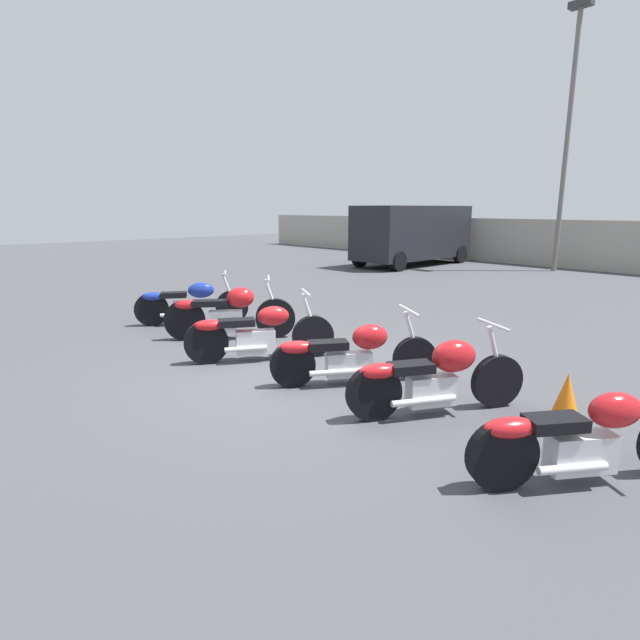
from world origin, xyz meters
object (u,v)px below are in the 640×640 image
(motorcycle_slot_4, at_px, (436,376))
(parked_van, at_px, (413,233))
(motorcycle_slot_5, at_px, (585,438))
(motorcycle_slot_3, at_px, (351,354))
(motorcycle_slot_0, at_px, (189,303))
(motorcycle_slot_2, at_px, (257,333))
(traffic_cone_far, at_px, (567,394))
(motorcycle_slot_1, at_px, (228,313))
(light_pole_left, at_px, (569,121))

(motorcycle_slot_4, distance_m, parked_van, 14.59)
(motorcycle_slot_5, bearing_deg, parked_van, 165.98)
(parked_van, bearing_deg, motorcycle_slot_5, -48.43)
(motorcycle_slot_3, relative_size, motorcycle_slot_5, 1.05)
(motorcycle_slot_4, bearing_deg, motorcycle_slot_5, 17.52)
(motorcycle_slot_0, xyz_separation_m, motorcycle_slot_2, (2.76, -0.37, -0.01))
(motorcycle_slot_2, xyz_separation_m, motorcycle_slot_4, (2.86, 0.32, 0.01))
(motorcycle_slot_5, distance_m, parked_van, 15.86)
(motorcycle_slot_2, height_order, parked_van, parked_van)
(motorcycle_slot_3, bearing_deg, motorcycle_slot_5, 25.97)
(motorcycle_slot_3, relative_size, motorcycle_slot_4, 1.01)
(motorcycle_slot_4, xyz_separation_m, parked_van, (-9.18, 11.31, 0.83))
(motorcycle_slot_3, bearing_deg, parked_van, 156.38)
(motorcycle_slot_5, relative_size, traffic_cone_far, 3.86)
(motorcycle_slot_4, height_order, motorcycle_slot_5, motorcycle_slot_4)
(motorcycle_slot_2, relative_size, motorcycle_slot_3, 1.04)
(motorcycle_slot_3, xyz_separation_m, parked_van, (-7.92, 11.31, 0.86))
(motorcycle_slot_1, relative_size, motorcycle_slot_4, 0.99)
(light_pole_left, distance_m, parked_van, 6.28)
(light_pole_left, bearing_deg, motorcycle_slot_3, -75.95)
(motorcycle_slot_3, distance_m, motorcycle_slot_4, 1.27)
(motorcycle_slot_1, xyz_separation_m, parked_van, (-4.99, 11.29, 0.79))
(motorcycle_slot_1, bearing_deg, motorcycle_slot_0, -146.08)
(motorcycle_slot_3, xyz_separation_m, motorcycle_slot_5, (2.88, -0.27, -0.00))
(motorcycle_slot_0, height_order, motorcycle_slot_3, motorcycle_slot_0)
(motorcycle_slot_1, xyz_separation_m, motorcycle_slot_2, (1.33, -0.34, -0.05))
(motorcycle_slot_4, distance_m, motorcycle_slot_5, 1.64)
(light_pole_left, bearing_deg, motorcycle_slot_1, -88.03)
(motorcycle_slot_0, height_order, motorcycle_slot_1, motorcycle_slot_1)
(motorcycle_slot_0, relative_size, motorcycle_slot_3, 0.99)
(motorcycle_slot_4, height_order, traffic_cone_far, motorcycle_slot_4)
(motorcycle_slot_1, xyz_separation_m, motorcycle_slot_4, (4.19, -0.02, -0.03))
(light_pole_left, relative_size, traffic_cone_far, 18.39)
(motorcycle_slot_5, xyz_separation_m, traffic_cone_far, (-0.66, 1.30, -0.15))
(motorcycle_slot_0, xyz_separation_m, traffic_cone_far, (6.57, 0.98, -0.18))
(motorcycle_slot_2, height_order, motorcycle_slot_5, motorcycle_slot_2)
(light_pole_left, relative_size, motorcycle_slot_2, 4.38)
(motorcycle_slot_5, bearing_deg, motorcycle_slot_4, -156.47)
(light_pole_left, height_order, motorcycle_slot_0, light_pole_left)
(light_pole_left, bearing_deg, motorcycle_slot_4, -71.03)
(light_pole_left, bearing_deg, motorcycle_slot_5, -65.59)
(motorcycle_slot_1, distance_m, motorcycle_slot_2, 1.37)
(light_pole_left, relative_size, parked_van, 1.64)
(motorcycle_slot_0, distance_m, traffic_cone_far, 6.65)
(light_pole_left, xyz_separation_m, traffic_cone_far, (5.61, -12.52, -4.74))
(motorcycle_slot_5, height_order, parked_van, parked_van)
(motorcycle_slot_2, relative_size, parked_van, 0.38)
(motorcycle_slot_0, xyz_separation_m, motorcycle_slot_5, (7.24, -0.32, -0.02))
(motorcycle_slot_0, height_order, motorcycle_slot_5, motorcycle_slot_0)
(motorcycle_slot_3, distance_m, traffic_cone_far, 2.45)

